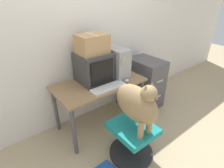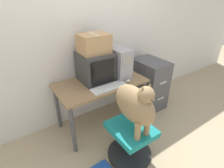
{
  "view_description": "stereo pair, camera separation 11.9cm",
  "coord_description": "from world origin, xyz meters",
  "px_view_note": "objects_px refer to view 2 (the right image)",
  "views": [
    {
      "loc": [
        -1.14,
        -1.42,
        1.78
      ],
      "look_at": [
        -0.03,
        0.01,
        0.81
      ],
      "focal_mm": 28.0,
      "sensor_mm": 36.0,
      "label": 1
    },
    {
      "loc": [
        -1.04,
        -1.49,
        1.78
      ],
      "look_at": [
        -0.03,
        0.01,
        0.81
      ],
      "focal_mm": 28.0,
      "sensor_mm": 36.0,
      "label": 2
    }
  ],
  "objects_px": {
    "filing_cabinet": "(149,84)",
    "cardboard_box": "(94,44)",
    "crt_monitor": "(95,67)",
    "pc_tower": "(117,62)",
    "office_chair": "(130,140)",
    "dog": "(135,104)",
    "keyboard": "(109,87)"
  },
  "relations": [
    {
      "from": "pc_tower",
      "to": "cardboard_box",
      "type": "relative_size",
      "value": 1.3
    },
    {
      "from": "crt_monitor",
      "to": "keyboard",
      "type": "distance_m",
      "value": 0.35
    },
    {
      "from": "cardboard_box",
      "to": "office_chair",
      "type": "bearing_deg",
      "value": -90.04
    },
    {
      "from": "filing_cabinet",
      "to": "cardboard_box",
      "type": "distance_m",
      "value": 1.25
    },
    {
      "from": "crt_monitor",
      "to": "pc_tower",
      "type": "height_order",
      "value": "pc_tower"
    },
    {
      "from": "office_chair",
      "to": "filing_cabinet",
      "type": "bearing_deg",
      "value": 35.79
    },
    {
      "from": "filing_cabinet",
      "to": "cardboard_box",
      "type": "relative_size",
      "value": 2.23
    },
    {
      "from": "keyboard",
      "to": "filing_cabinet",
      "type": "height_order",
      "value": "filing_cabinet"
    },
    {
      "from": "keyboard",
      "to": "cardboard_box",
      "type": "height_order",
      "value": "cardboard_box"
    },
    {
      "from": "keyboard",
      "to": "dog",
      "type": "bearing_deg",
      "value": -92.69
    },
    {
      "from": "pc_tower",
      "to": "crt_monitor",
      "type": "bearing_deg",
      "value": 174.91
    },
    {
      "from": "crt_monitor",
      "to": "pc_tower",
      "type": "bearing_deg",
      "value": -5.09
    },
    {
      "from": "filing_cabinet",
      "to": "cardboard_box",
      "type": "bearing_deg",
      "value": 174.15
    },
    {
      "from": "dog",
      "to": "keyboard",
      "type": "bearing_deg",
      "value": 87.31
    },
    {
      "from": "dog",
      "to": "cardboard_box",
      "type": "xyz_separation_m",
      "value": [
        0.0,
        0.82,
        0.44
      ]
    },
    {
      "from": "office_chair",
      "to": "cardboard_box",
      "type": "distance_m",
      "value": 1.24
    },
    {
      "from": "crt_monitor",
      "to": "dog",
      "type": "relative_size",
      "value": 0.67
    },
    {
      "from": "keyboard",
      "to": "office_chair",
      "type": "xyz_separation_m",
      "value": [
        -0.02,
        -0.49,
        -0.48
      ]
    },
    {
      "from": "crt_monitor",
      "to": "keyboard",
      "type": "height_order",
      "value": "crt_monitor"
    },
    {
      "from": "office_chair",
      "to": "dog",
      "type": "bearing_deg",
      "value": -90.0
    },
    {
      "from": "cardboard_box",
      "to": "pc_tower",
      "type": "bearing_deg",
      "value": -5.76
    },
    {
      "from": "dog",
      "to": "cardboard_box",
      "type": "distance_m",
      "value": 0.93
    },
    {
      "from": "keyboard",
      "to": "cardboard_box",
      "type": "bearing_deg",
      "value": 94.61
    },
    {
      "from": "office_chair",
      "to": "dog",
      "type": "relative_size",
      "value": 0.87
    },
    {
      "from": "crt_monitor",
      "to": "keyboard",
      "type": "xyz_separation_m",
      "value": [
        0.02,
        -0.29,
        -0.18
      ]
    },
    {
      "from": "filing_cabinet",
      "to": "crt_monitor",
      "type": "bearing_deg",
      "value": 174.38
    },
    {
      "from": "crt_monitor",
      "to": "office_chair",
      "type": "relative_size",
      "value": 0.77
    },
    {
      "from": "filing_cabinet",
      "to": "cardboard_box",
      "type": "height_order",
      "value": "cardboard_box"
    },
    {
      "from": "pc_tower",
      "to": "keyboard",
      "type": "relative_size",
      "value": 1.01
    },
    {
      "from": "filing_cabinet",
      "to": "cardboard_box",
      "type": "xyz_separation_m",
      "value": [
        -0.95,
        0.1,
        0.8
      ]
    },
    {
      "from": "cardboard_box",
      "to": "dog",
      "type": "bearing_deg",
      "value": -90.04
    },
    {
      "from": "pc_tower",
      "to": "dog",
      "type": "relative_size",
      "value": 0.77
    }
  ]
}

